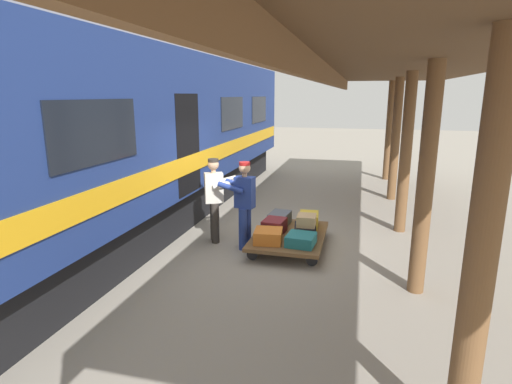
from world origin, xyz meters
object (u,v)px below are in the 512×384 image
at_px(porter_by_door, 215,197).
at_px(suitcase_maroon_trunk, 274,226).
at_px(suitcase_yellow_case, 309,220).
at_px(suitcase_tan_vintage, 306,220).
at_px(luggage_cart, 289,236).
at_px(train_car, 122,137).
at_px(suitcase_black_hardshell, 305,230).
at_px(suitcase_orange_carryall, 268,236).
at_px(suitcase_slate_roller, 280,219).
at_px(suitcase_teal_softside, 301,240).
at_px(porter_in_overalls, 244,202).

bearing_deg(porter_by_door, suitcase_maroon_trunk, -179.03).
bearing_deg(suitcase_yellow_case, suitcase_tan_vintage, 92.18).
bearing_deg(luggage_cart, train_car, -1.89).
bearing_deg(suitcase_tan_vintage, suitcase_black_hardshell, -19.54).
bearing_deg(suitcase_tan_vintage, suitcase_orange_carryall, 40.64).
bearing_deg(suitcase_tan_vintage, suitcase_maroon_trunk, -0.68).
xyz_separation_m(suitcase_black_hardshell, suitcase_slate_roller, (0.61, -0.55, 0.03)).
bearing_deg(suitcase_black_hardshell, suitcase_slate_roller, -42.00).
bearing_deg(suitcase_orange_carryall, train_car, -11.39).
bearing_deg(suitcase_teal_softside, suitcase_slate_roller, -60.96).
height_order(suitcase_tan_vintage, porter_by_door, porter_by_door).
xyz_separation_m(suitcase_orange_carryall, porter_in_overalls, (0.55, -0.30, 0.54)).
distance_m(suitcase_yellow_case, suitcase_teal_softside, 1.10).
bearing_deg(porter_by_door, suitcase_yellow_case, -162.71).
height_order(suitcase_black_hardshell, suitcase_maroon_trunk, suitcase_maroon_trunk).
relative_size(luggage_cart, suitcase_black_hardshell, 3.67).
height_order(luggage_cart, suitcase_maroon_trunk, suitcase_maroon_trunk).
distance_m(train_car, suitcase_tan_vintage, 4.21).
bearing_deg(porter_by_door, suitcase_slate_roller, -154.98).
bearing_deg(suitcase_yellow_case, suitcase_maroon_trunk, 42.00).
distance_m(train_car, suitcase_teal_softside, 4.32).
bearing_deg(porter_by_door, suitcase_black_hardshell, -179.35).
xyz_separation_m(train_car, suitcase_black_hardshell, (-3.92, 0.12, -1.69)).
bearing_deg(suitcase_slate_roller, suitcase_yellow_case, 180.00).
xyz_separation_m(suitcase_slate_roller, porter_by_door, (1.22, 0.57, 0.52)).
relative_size(train_car, suitcase_slate_roller, 30.24).
bearing_deg(suitcase_tan_vintage, train_car, -1.84).
height_order(suitcase_teal_softside, suitcase_tan_vintage, suitcase_tan_vintage).
bearing_deg(porter_in_overalls, suitcase_maroon_trunk, -156.16).
height_order(train_car, suitcase_maroon_trunk, train_car).
xyz_separation_m(suitcase_yellow_case, suitcase_teal_softside, (0.00, 1.09, -0.04)).
bearing_deg(suitcase_teal_softside, suitcase_black_hardshell, -90.00).
bearing_deg(suitcase_maroon_trunk, suitcase_teal_softside, 138.00).
distance_m(luggage_cart, porter_by_door, 1.67).
relative_size(train_car, suitcase_tan_vintage, 42.58).
xyz_separation_m(suitcase_maroon_trunk, porter_in_overalls, (0.55, 0.24, 0.52)).
bearing_deg(suitcase_teal_softside, porter_in_overalls, -14.70).
height_order(suitcase_slate_roller, suitcase_yellow_case, suitcase_yellow_case).
height_order(suitcase_maroon_trunk, porter_in_overalls, porter_in_overalls).
height_order(luggage_cart, suitcase_orange_carryall, suitcase_orange_carryall).
relative_size(suitcase_yellow_case, suitcase_teal_softside, 1.08).
bearing_deg(suitcase_maroon_trunk, suitcase_yellow_case, -138.00).
relative_size(suitcase_slate_roller, suitcase_yellow_case, 1.00).
distance_m(train_car, suitcase_yellow_case, 4.27).
height_order(suitcase_maroon_trunk, porter_by_door, porter_by_door).
xyz_separation_m(suitcase_tan_vintage, porter_in_overalls, (1.18, 0.24, 0.35)).
distance_m(suitcase_orange_carryall, suitcase_maroon_trunk, 0.55).
bearing_deg(porter_in_overalls, suitcase_teal_softside, 165.30).
bearing_deg(suitcase_teal_softside, suitcase_maroon_trunk, -42.00).
bearing_deg(suitcase_tan_vintage, suitcase_teal_softside, 87.76).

